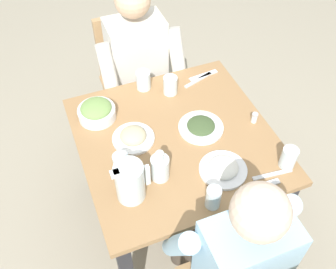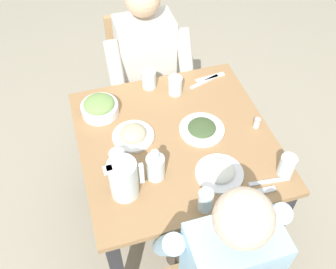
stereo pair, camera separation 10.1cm
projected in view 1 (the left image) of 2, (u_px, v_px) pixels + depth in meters
ground_plane at (174, 213)px, 2.36m from camera, size 8.00×8.00×0.00m
dining_table at (176, 153)px, 1.92m from camera, size 0.91×0.91×0.71m
chair_far at (133, 75)px, 2.47m from camera, size 0.40×0.40×0.87m
diner_near at (230, 248)px, 1.54m from camera, size 0.48×0.53×1.16m
diner_far at (142, 76)px, 2.24m from camera, size 0.48×0.53×1.16m
water_pitcher at (130, 182)px, 1.55m from camera, size 0.16×0.12×0.19m
salad_bowl at (97, 111)px, 1.89m from camera, size 0.19×0.19×0.09m
plate_yoghurt at (223, 168)px, 1.69m from camera, size 0.21×0.21×0.05m
plate_beans at (133, 137)px, 1.81m from camera, size 0.20×0.20×0.06m
plate_dolmas at (201, 126)px, 1.86m from camera, size 0.22×0.22×0.04m
water_glass_far_left at (143, 80)px, 2.03m from camera, size 0.08×0.08×0.10m
water_glass_near_left at (214, 197)px, 1.55m from camera, size 0.06×0.06×0.11m
water_glass_by_pitcher at (121, 163)px, 1.67m from camera, size 0.07×0.07×0.10m
water_glass_near_right at (289, 158)px, 1.69m from camera, size 0.07×0.07×0.10m
water_glass_center at (170, 85)px, 2.00m from camera, size 0.07×0.07×0.10m
oil_carafe at (160, 169)px, 1.64m from camera, size 0.08×0.08×0.16m
salt_shaker at (254, 118)px, 1.88m from camera, size 0.03×0.03×0.05m
fork_near at (261, 186)px, 1.65m from camera, size 0.17×0.03×0.01m
knife_near at (272, 174)px, 1.69m from camera, size 0.19×0.04×0.01m
fork_far at (203, 75)px, 2.13m from camera, size 0.17×0.04×0.01m
knife_far at (198, 80)px, 2.10m from camera, size 0.18×0.07×0.01m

